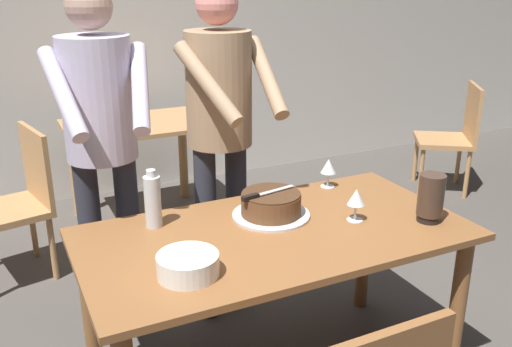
# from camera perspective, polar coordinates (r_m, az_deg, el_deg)

# --- Properties ---
(back_wall) EXTENTS (10.00, 0.12, 2.70)m
(back_wall) POSITION_cam_1_polar(r_m,az_deg,el_deg) (4.70, -14.06, 14.26)
(back_wall) COLOR beige
(back_wall) RESTS_ON ground_plane
(main_dining_table) EXTENTS (1.60, 0.83, 0.75)m
(main_dining_table) POSITION_cam_1_polar(r_m,az_deg,el_deg) (2.38, 1.96, -8.30)
(main_dining_table) COLOR brown
(main_dining_table) RESTS_ON ground_plane
(cake_on_platter) EXTENTS (0.34, 0.34, 0.11)m
(cake_on_platter) POSITION_cam_1_polar(r_m,az_deg,el_deg) (2.44, 1.54, -3.25)
(cake_on_platter) COLOR silver
(cake_on_platter) RESTS_ON main_dining_table
(cake_knife) EXTENTS (0.27, 0.07, 0.02)m
(cake_knife) POSITION_cam_1_polar(r_m,az_deg,el_deg) (2.38, 0.18, -2.22)
(cake_knife) COLOR silver
(cake_knife) RESTS_ON cake_on_platter
(plate_stack) EXTENTS (0.22, 0.22, 0.08)m
(plate_stack) POSITION_cam_1_polar(r_m,az_deg,el_deg) (2.00, -6.91, -9.20)
(plate_stack) COLOR white
(plate_stack) RESTS_ON main_dining_table
(wine_glass_near) EXTENTS (0.08, 0.08, 0.14)m
(wine_glass_near) POSITION_cam_1_polar(r_m,az_deg,el_deg) (2.42, 10.12, -2.47)
(wine_glass_near) COLOR silver
(wine_glass_near) RESTS_ON main_dining_table
(wine_glass_far) EXTENTS (0.08, 0.08, 0.14)m
(wine_glass_far) POSITION_cam_1_polar(r_m,az_deg,el_deg) (2.78, 7.35, 0.64)
(wine_glass_far) COLOR silver
(wine_glass_far) RESTS_ON main_dining_table
(water_bottle) EXTENTS (0.07, 0.07, 0.25)m
(water_bottle) POSITION_cam_1_polar(r_m,az_deg,el_deg) (2.36, -10.43, -2.73)
(water_bottle) COLOR silver
(water_bottle) RESTS_ON main_dining_table
(hurricane_lamp) EXTENTS (0.11, 0.11, 0.21)m
(hurricane_lamp) POSITION_cam_1_polar(r_m,az_deg,el_deg) (2.49, 17.29, -2.35)
(hurricane_lamp) COLOR black
(hurricane_lamp) RESTS_ON main_dining_table
(person_cutting_cake) EXTENTS (0.46, 0.57, 1.72)m
(person_cutting_cake) POSITION_cam_1_polar(r_m,az_deg,el_deg) (2.76, -3.64, 5.47)
(person_cutting_cake) COLOR #2D2D38
(person_cutting_cake) RESTS_ON ground_plane
(person_standing_beside) EXTENTS (0.47, 0.56, 1.72)m
(person_standing_beside) POSITION_cam_1_polar(r_m,az_deg,el_deg) (2.64, -15.43, 4.09)
(person_standing_beside) COLOR #2D2D38
(person_standing_beside) RESTS_ON ground_plane
(background_table) EXTENTS (1.00, 0.70, 0.74)m
(background_table) POSITION_cam_1_polar(r_m,az_deg,el_deg) (4.16, -11.87, 2.88)
(background_table) COLOR tan
(background_table) RESTS_ON ground_plane
(background_chair_0) EXTENTS (0.52, 0.52, 0.90)m
(background_chair_0) POSITION_cam_1_polar(r_m,az_deg,el_deg) (3.61, -22.95, -2.37)
(background_chair_0) COLOR tan
(background_chair_0) RESTS_ON ground_plane
(background_chair_1) EXTENTS (0.61, 0.61, 0.90)m
(background_chair_1) POSITION_cam_1_polar(r_m,az_deg,el_deg) (4.94, 19.41, 3.81)
(background_chair_1) COLOR tan
(background_chair_1) RESTS_ON ground_plane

